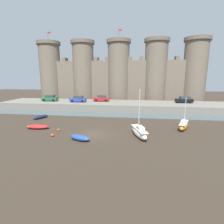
% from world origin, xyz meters
% --- Properties ---
extents(ground_plane, '(160.00, 160.00, 0.00)m').
position_xyz_m(ground_plane, '(0.00, 0.00, 0.00)').
color(ground_plane, '#382D23').
extents(water_channel, '(80.00, 4.50, 0.10)m').
position_xyz_m(water_channel, '(0.00, 12.83, 0.05)').
color(water_channel, '#47565B').
rests_on(water_channel, ground).
extents(quay_road, '(57.33, 10.00, 1.79)m').
position_xyz_m(quay_road, '(0.00, 20.08, 0.89)').
color(quay_road, slate).
rests_on(quay_road, ground).
extents(castle, '(52.75, 7.42, 22.14)m').
position_xyz_m(castle, '(-0.00, 32.04, 8.81)').
color(castle, '#706354').
rests_on(castle, ground).
extents(rowboat_foreground_centre, '(3.16, 2.03, 0.77)m').
position_xyz_m(rowboat_foreground_centre, '(-1.46, -2.78, 0.40)').
color(rowboat_foreground_centre, '#234793').
rests_on(rowboat_foreground_centre, ground).
extents(sailboat_midflat_left, '(2.75, 5.18, 6.62)m').
position_xyz_m(sailboat_midflat_left, '(6.28, -0.24, 0.69)').
color(sailboat_midflat_left, silver).
rests_on(sailboat_midflat_left, ground).
extents(sailboat_foreground_right, '(2.78, 4.66, 5.11)m').
position_xyz_m(sailboat_foreground_right, '(13.36, 4.41, 0.64)').
color(sailboat_foreground_right, orange).
rests_on(sailboat_foreground_right, ground).
extents(rowboat_foreground_left, '(2.40, 3.50, 0.66)m').
position_xyz_m(rowboat_foreground_left, '(-13.15, 7.89, 0.34)').
color(rowboat_foreground_left, '#141E3D').
rests_on(rowboat_foreground_left, ground).
extents(rowboat_midflat_centre, '(3.73, 1.71, 0.69)m').
position_xyz_m(rowboat_midflat_centre, '(-9.84, 1.33, 0.36)').
color(rowboat_midflat_centre, red).
rests_on(rowboat_midflat_centre, ground).
extents(mooring_buoy_off_centre, '(0.43, 0.43, 0.43)m').
position_xyz_m(mooring_buoy_off_centre, '(-5.77, -1.86, 0.22)').
color(mooring_buoy_off_centre, '#E04C1E').
rests_on(mooring_buoy_off_centre, ground).
extents(mooring_buoy_near_channel, '(0.38, 0.38, 0.38)m').
position_xyz_m(mooring_buoy_near_channel, '(-6.01, 0.59, 0.19)').
color(mooring_buoy_near_channel, '#E04C1E').
rests_on(mooring_buoy_near_channel, ground).
extents(car_quay_centre_east, '(4.20, 2.07, 1.62)m').
position_xyz_m(car_quay_centre_east, '(-3.39, 21.38, 2.56)').
color(car_quay_centre_east, red).
rests_on(car_quay_centre_east, quay_road).
extents(car_quay_east, '(4.20, 2.07, 1.62)m').
position_xyz_m(car_quay_east, '(17.59, 21.44, 2.56)').
color(car_quay_east, black).
rests_on(car_quay_east, quay_road).
extents(car_quay_west, '(4.20, 2.07, 1.62)m').
position_xyz_m(car_quay_west, '(-9.06, 19.18, 2.56)').
color(car_quay_west, '#263F99').
rests_on(car_quay_west, quay_road).
extents(car_quay_centre_west, '(4.20, 2.07, 1.62)m').
position_xyz_m(car_quay_centre_west, '(-17.11, 19.82, 2.56)').
color(car_quay_centre_west, '#1E6638').
rests_on(car_quay_centre_west, quay_road).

